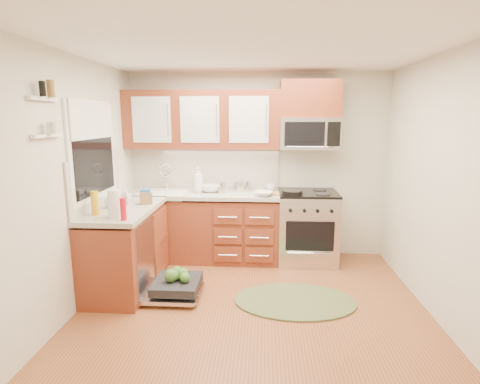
# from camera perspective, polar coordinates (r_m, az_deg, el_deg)

# --- Properties ---
(floor) EXTENTS (3.50, 3.50, 0.00)m
(floor) POSITION_cam_1_polar(r_m,az_deg,el_deg) (3.89, 1.90, -17.92)
(floor) COLOR brown
(floor) RESTS_ON ground
(ceiling) EXTENTS (3.50, 3.50, 0.00)m
(ceiling) POSITION_cam_1_polar(r_m,az_deg,el_deg) (3.46, 2.18, 21.28)
(ceiling) COLOR white
(ceiling) RESTS_ON ground
(wall_back) EXTENTS (3.50, 0.04, 2.50)m
(wall_back) POSITION_cam_1_polar(r_m,az_deg,el_deg) (5.19, 2.58, 4.04)
(wall_back) COLOR beige
(wall_back) RESTS_ON ground
(wall_front) EXTENTS (3.50, 0.04, 2.50)m
(wall_front) POSITION_cam_1_polar(r_m,az_deg,el_deg) (1.78, 0.38, -10.03)
(wall_front) COLOR beige
(wall_front) RESTS_ON ground
(wall_left) EXTENTS (0.04, 3.50, 2.50)m
(wall_left) POSITION_cam_1_polar(r_m,az_deg,el_deg) (3.92, -24.46, 0.73)
(wall_left) COLOR beige
(wall_left) RESTS_ON ground
(wall_right) EXTENTS (0.04, 3.50, 2.50)m
(wall_right) POSITION_cam_1_polar(r_m,az_deg,el_deg) (3.84, 29.14, 0.10)
(wall_right) COLOR beige
(wall_right) RESTS_ON ground
(base_cabinet_back) EXTENTS (2.05, 0.60, 0.85)m
(base_cabinet_back) POSITION_cam_1_polar(r_m,az_deg,el_deg) (5.14, -5.72, -5.50)
(base_cabinet_back) COLOR maroon
(base_cabinet_back) RESTS_ON ground
(base_cabinet_left) EXTENTS (0.60, 1.25, 0.85)m
(base_cabinet_left) POSITION_cam_1_polar(r_m,az_deg,el_deg) (4.47, -16.99, -8.52)
(base_cabinet_left) COLOR maroon
(base_cabinet_left) RESTS_ON ground
(countertop_back) EXTENTS (2.07, 0.64, 0.05)m
(countertop_back) POSITION_cam_1_polar(r_m,az_deg,el_deg) (5.01, -5.84, -0.33)
(countertop_back) COLOR #A6A298
(countertop_back) RESTS_ON base_cabinet_back
(countertop_left) EXTENTS (0.64, 1.27, 0.05)m
(countertop_left) POSITION_cam_1_polar(r_m,az_deg,el_deg) (4.33, -17.22, -2.60)
(countertop_left) COLOR #A6A298
(countertop_left) RESTS_ON base_cabinet_left
(backsplash_back) EXTENTS (2.05, 0.02, 0.57)m
(backsplash_back) POSITION_cam_1_polar(r_m,az_deg,el_deg) (5.25, -5.38, 3.63)
(backsplash_back) COLOR #B8B4A5
(backsplash_back) RESTS_ON ground
(backsplash_left) EXTENTS (0.02, 1.25, 0.57)m
(backsplash_left) POSITION_cam_1_polar(r_m,az_deg,el_deg) (4.39, -21.06, 1.46)
(backsplash_left) COLOR #B8B4A5
(backsplash_left) RESTS_ON ground
(upper_cabinets) EXTENTS (2.05, 0.35, 0.75)m
(upper_cabinets) POSITION_cam_1_polar(r_m,az_deg,el_deg) (5.04, -5.81, 10.90)
(upper_cabinets) COLOR maroon
(upper_cabinets) RESTS_ON ground
(cabinet_over_mw) EXTENTS (0.76, 0.35, 0.47)m
(cabinet_over_mw) POSITION_cam_1_polar(r_m,az_deg,el_deg) (5.02, 10.65, 13.74)
(cabinet_over_mw) COLOR maroon
(cabinet_over_mw) RESTS_ON ground
(range) EXTENTS (0.76, 0.64, 0.95)m
(range) POSITION_cam_1_polar(r_m,az_deg,el_deg) (5.07, 10.17, -5.26)
(range) COLOR silver
(range) RESTS_ON ground
(microwave) EXTENTS (0.76, 0.38, 0.40)m
(microwave) POSITION_cam_1_polar(r_m,az_deg,el_deg) (4.99, 10.51, 8.76)
(microwave) COLOR silver
(microwave) RESTS_ON ground
(sink) EXTENTS (0.62, 0.50, 0.26)m
(sink) POSITION_cam_1_polar(r_m,az_deg,el_deg) (5.12, -11.66, -1.39)
(sink) COLOR white
(sink) RESTS_ON ground
(dishwasher) EXTENTS (0.70, 0.60, 0.20)m
(dishwasher) POSITION_cam_1_polar(r_m,az_deg,el_deg) (4.22, -10.08, -14.14)
(dishwasher) COLOR silver
(dishwasher) RESTS_ON ground
(window) EXTENTS (0.03, 1.05, 1.05)m
(window) POSITION_cam_1_polar(r_m,az_deg,el_deg) (4.32, -21.51, 5.85)
(window) COLOR white
(window) RESTS_ON ground
(window_blind) EXTENTS (0.02, 0.96, 0.40)m
(window_blind) POSITION_cam_1_polar(r_m,az_deg,el_deg) (4.30, -21.52, 10.23)
(window_blind) COLOR white
(window_blind) RESTS_ON ground
(shelf_upper) EXTENTS (0.04, 0.40, 0.03)m
(shelf_upper) POSITION_cam_1_polar(r_m,az_deg,el_deg) (3.55, -27.75, 12.46)
(shelf_upper) COLOR white
(shelf_upper) RESTS_ON ground
(shelf_lower) EXTENTS (0.04, 0.40, 0.03)m
(shelf_lower) POSITION_cam_1_polar(r_m,az_deg,el_deg) (3.55, -27.31, 7.64)
(shelf_lower) COLOR white
(shelf_lower) RESTS_ON ground
(rug) EXTENTS (1.30, 0.86, 0.02)m
(rug) POSITION_cam_1_polar(r_m,az_deg,el_deg) (4.13, 8.37, -16.09)
(rug) COLOR #535E36
(rug) RESTS_ON ground
(skillet) EXTENTS (0.28, 0.28, 0.05)m
(skillet) POSITION_cam_1_polar(r_m,az_deg,el_deg) (4.77, 7.90, -0.04)
(skillet) COLOR black
(skillet) RESTS_ON range
(stock_pot) EXTENTS (0.29, 0.29, 0.13)m
(stock_pot) POSITION_cam_1_polar(r_m,az_deg,el_deg) (5.08, 0.22, 0.93)
(stock_pot) COLOR silver
(stock_pot) RESTS_ON countertop_back
(cutting_board) EXTENTS (0.32, 0.21, 0.02)m
(cutting_board) POSITION_cam_1_polar(r_m,az_deg,el_deg) (4.84, 4.59, -0.27)
(cutting_board) COLOR #9E7448
(cutting_board) RESTS_ON countertop_back
(canister) EXTENTS (0.09, 0.09, 0.14)m
(canister) POSITION_cam_1_polar(r_m,az_deg,el_deg) (4.92, -2.74, 0.63)
(canister) COLOR silver
(canister) RESTS_ON countertop_back
(paper_towel_roll) EXTENTS (0.15, 0.15, 0.28)m
(paper_towel_roll) POSITION_cam_1_polar(r_m,az_deg,el_deg) (3.89, -18.54, -1.72)
(paper_towel_roll) COLOR white
(paper_towel_roll) RESTS_ON countertop_left
(mustard_bottle) EXTENTS (0.09, 0.09, 0.24)m
(mustard_bottle) POSITION_cam_1_polar(r_m,az_deg,el_deg) (4.08, -21.23, -1.58)
(mustard_bottle) COLOR gold
(mustard_bottle) RESTS_ON countertop_left
(red_bottle) EXTENTS (0.07, 0.07, 0.22)m
(red_bottle) POSITION_cam_1_polar(r_m,az_deg,el_deg) (3.77, -17.37, -2.50)
(red_bottle) COLOR red
(red_bottle) RESTS_ON countertop_left
(wooden_box) EXTENTS (0.16, 0.14, 0.14)m
(wooden_box) POSITION_cam_1_polar(r_m,az_deg,el_deg) (4.42, -14.15, -0.90)
(wooden_box) COLOR brown
(wooden_box) RESTS_ON countertop_left
(blue_carton) EXTENTS (0.12, 0.08, 0.17)m
(blue_carton) POSITION_cam_1_polar(r_m,az_deg,el_deg) (4.42, -14.14, -0.70)
(blue_carton) COLOR #2663B1
(blue_carton) RESTS_ON countertop_left
(bowl_a) EXTENTS (0.28, 0.28, 0.06)m
(bowl_a) POSITION_cam_1_polar(r_m,az_deg,el_deg) (4.75, 3.56, -0.27)
(bowl_a) COLOR #999999
(bowl_a) RESTS_ON countertop_back
(bowl_b) EXTENTS (0.30, 0.30, 0.09)m
(bowl_b) POSITION_cam_1_polar(r_m,az_deg,el_deg) (5.02, -4.45, 0.53)
(bowl_b) COLOR #999999
(bowl_b) RESTS_ON countertop_back
(cup) EXTENTS (0.14, 0.14, 0.10)m
(cup) POSITION_cam_1_polar(r_m,az_deg,el_deg) (5.11, 4.77, 0.77)
(cup) COLOR #999999
(cup) RESTS_ON countertop_back
(soap_bottle_a) EXTENTS (0.13, 0.13, 0.34)m
(soap_bottle_a) POSITION_cam_1_polar(r_m,az_deg,el_deg) (4.98, -6.39, 1.84)
(soap_bottle_a) COLOR #999999
(soap_bottle_a) RESTS_ON countertop_back
(soap_bottle_b) EXTENTS (0.10, 0.10, 0.18)m
(soap_bottle_b) POSITION_cam_1_polar(r_m,az_deg,el_deg) (4.48, -16.93, -0.63)
(soap_bottle_b) COLOR #999999
(soap_bottle_b) RESTS_ON countertop_left
(soap_bottle_c) EXTENTS (0.18, 0.18, 0.19)m
(soap_bottle_c) POSITION_cam_1_polar(r_m,az_deg,el_deg) (4.34, -19.06, -1.09)
(soap_bottle_c) COLOR #999999
(soap_bottle_c) RESTS_ON countertop_left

